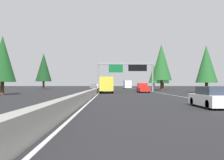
# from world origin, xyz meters

# --- Properties ---
(ground_plane) EXTENTS (320.00, 320.00, 0.00)m
(ground_plane) POSITION_xyz_m (60.00, 0.00, 0.00)
(ground_plane) COLOR #262628
(median_barrier) EXTENTS (180.00, 0.56, 0.90)m
(median_barrier) POSITION_xyz_m (80.00, 0.30, 0.45)
(median_barrier) COLOR #9E9B93
(median_barrier) RESTS_ON ground
(shoulder_stripe_right) EXTENTS (160.00, 0.16, 0.01)m
(shoulder_stripe_right) POSITION_xyz_m (70.00, -11.52, 0.01)
(shoulder_stripe_right) COLOR silver
(shoulder_stripe_right) RESTS_ON ground
(shoulder_stripe_median) EXTENTS (160.00, 0.16, 0.01)m
(shoulder_stripe_median) POSITION_xyz_m (70.00, -0.25, 0.01)
(shoulder_stripe_median) COLOR silver
(shoulder_stripe_median) RESTS_ON ground
(sign_gantry_overhead) EXTENTS (0.50, 12.68, 6.61)m
(sign_gantry_overhead) POSITION_xyz_m (52.23, -6.03, 5.26)
(sign_gantry_overhead) COLOR gray
(sign_gantry_overhead) RESTS_ON ground
(sedan_mid_left) EXTENTS (4.40, 1.80, 1.47)m
(sedan_mid_left) POSITION_xyz_m (15.27, -9.25, 0.68)
(sedan_mid_left) COLOR white
(sedan_mid_left) RESTS_ON ground
(box_truck_near_center) EXTENTS (8.50, 2.40, 2.95)m
(box_truck_near_center) POSITION_xyz_m (43.21, -1.64, 1.61)
(box_truck_near_center) COLOR gold
(box_truck_near_center) RESTS_ON ground
(minivan_far_left) EXTENTS (5.00, 1.95, 1.69)m
(minivan_far_left) POSITION_xyz_m (73.28, -1.91, 0.95)
(minivan_far_left) COLOR #2D6B38
(minivan_far_left) RESTS_ON ground
(bus_far_center) EXTENTS (11.50, 2.55, 3.10)m
(bus_far_center) POSITION_xyz_m (91.27, -9.24, 1.72)
(bus_far_center) COLOR white
(bus_far_center) RESTS_ON ground
(pickup_far_right) EXTENTS (5.60, 2.00, 1.86)m
(pickup_far_right) POSITION_xyz_m (45.82, -8.83, 0.91)
(pickup_far_right) COLOR red
(pickup_far_right) RESTS_ON ground
(oncoming_near) EXTENTS (5.60, 2.00, 1.86)m
(oncoming_near) POSITION_xyz_m (78.23, 3.05, 0.91)
(oncoming_near) COLOR slate
(oncoming_near) RESTS_ON ground
(oncoming_far) EXTENTS (5.60, 2.00, 1.86)m
(oncoming_far) POSITION_xyz_m (88.10, 3.07, 0.91)
(oncoming_far) COLOR white
(oncoming_far) RESTS_ON ground
(conifer_right_near) EXTENTS (3.87, 3.87, 8.80)m
(conifer_right_near) POSITION_xyz_m (41.73, -19.95, 5.34)
(conifer_right_near) COLOR #4C3823
(conifer_right_near) RESTS_ON ground
(conifer_right_mid) EXTENTS (5.40, 5.40, 12.27)m
(conifer_right_mid) POSITION_xyz_m (61.03, -16.00, 7.46)
(conifer_right_mid) COLOR #4C3823
(conifer_right_mid) RESTS_ON ground
(conifer_right_far) EXTENTS (3.90, 3.90, 8.86)m
(conifer_right_far) POSITION_xyz_m (71.96, -18.91, 5.38)
(conifer_right_far) COLOR #4C3823
(conifer_right_far) RESTS_ON ground
(conifer_right_distant) EXTENTS (4.27, 4.27, 9.70)m
(conifer_right_distant) POSITION_xyz_m (94.15, -20.32, 5.89)
(conifer_right_distant) COLOR #4C3823
(conifer_right_distant) RESTS_ON ground
(conifer_left_near) EXTENTS (4.03, 4.03, 9.16)m
(conifer_left_near) POSITION_xyz_m (35.52, 14.46, 5.56)
(conifer_left_near) COLOR #4C3823
(conifer_left_near) RESTS_ON ground
(conifer_left_mid) EXTENTS (5.17, 5.17, 11.76)m
(conifer_left_mid) POSITION_xyz_m (75.99, 19.26, 7.15)
(conifer_left_mid) COLOR #4C3823
(conifer_left_mid) RESTS_ON ground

